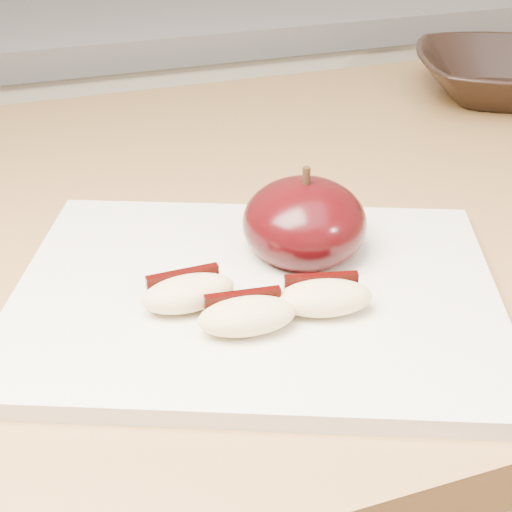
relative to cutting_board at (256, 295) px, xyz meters
name	(u,v)px	position (x,y,z in m)	size (l,w,h in m)	color
back_cabinet	(104,245)	(-0.03, 0.84, -0.44)	(2.40, 0.62, 0.94)	silver
cutting_board	(256,295)	(0.00, 0.00, 0.00)	(0.33, 0.24, 0.01)	silver
apple_half	(304,223)	(0.05, 0.04, 0.03)	(0.11, 0.11, 0.08)	black
apple_wedge_a	(188,292)	(-0.05, -0.01, 0.02)	(0.06, 0.03, 0.02)	beige
apple_wedge_b	(247,315)	(-0.02, -0.04, 0.02)	(0.06, 0.04, 0.02)	beige
apple_wedge_c	(324,297)	(0.03, -0.04, 0.02)	(0.07, 0.04, 0.02)	beige
bowl	(504,75)	(0.41, 0.30, 0.02)	(0.21, 0.21, 0.05)	black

